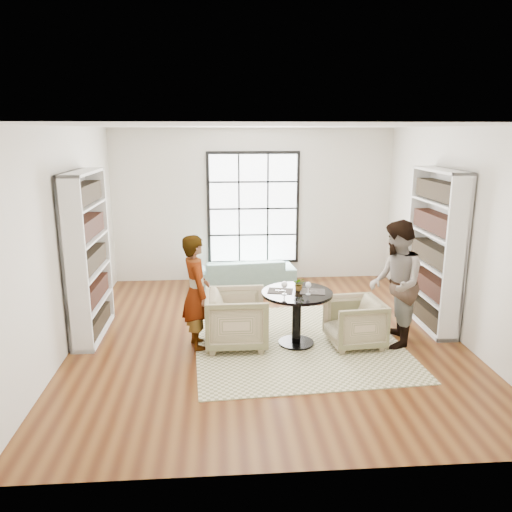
{
  "coord_description": "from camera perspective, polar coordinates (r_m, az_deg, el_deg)",
  "views": [
    {
      "loc": [
        -0.67,
        -6.78,
        2.93
      ],
      "look_at": [
        -0.14,
        0.4,
        1.13
      ],
      "focal_mm": 35.0,
      "sensor_mm": 36.0,
      "label": 1
    }
  ],
  "objects": [
    {
      "name": "ground",
      "position": [
        7.42,
        1.29,
        -9.21
      ],
      "size": [
        6.0,
        6.0,
        0.0
      ],
      "primitive_type": "plane",
      "color": "brown"
    },
    {
      "name": "rug",
      "position": [
        7.24,
        4.7,
        -9.79
      ],
      "size": [
        3.05,
        3.05,
        0.01
      ],
      "primitive_type": "cube",
      "rotation": [
        0.0,
        0.0,
        0.06
      ],
      "color": "beige",
      "rests_on": "ground"
    },
    {
      "name": "placemat_left",
      "position": [
        6.92,
        2.8,
        -4.0
      ],
      "size": [
        0.38,
        0.32,
        0.01
      ],
      "primitive_type": "cube",
      "rotation": [
        0.0,
        0.0,
        -0.2
      ],
      "color": "#272422",
      "rests_on": "pedestal_table"
    },
    {
      "name": "person_left",
      "position": [
        6.87,
        -6.85,
        -4.12
      ],
      "size": [
        0.52,
        0.66,
        1.6
      ],
      "primitive_type": "imported",
      "rotation": [
        0.0,
        0.0,
        1.83
      ],
      "color": "gray",
      "rests_on": "ground"
    },
    {
      "name": "cutlery_left",
      "position": [
        6.92,
        2.8,
        -3.95
      ],
      "size": [
        0.18,
        0.24,
        0.01
      ],
      "primitive_type": null,
      "rotation": [
        0.0,
        0.0,
        -0.2
      ],
      "color": "silver",
      "rests_on": "placemat_left"
    },
    {
      "name": "armchair_right",
      "position": [
        7.16,
        11.19,
        -7.44
      ],
      "size": [
        0.8,
        0.79,
        0.67
      ],
      "primitive_type": "imported",
      "rotation": [
        0.0,
        0.0,
        -1.48
      ],
      "color": "tan",
      "rests_on": "ground"
    },
    {
      "name": "room_shell",
      "position": [
        7.54,
        0.95,
        1.25
      ],
      "size": [
        6.0,
        6.01,
        6.0
      ],
      "color": "silver",
      "rests_on": "ground"
    },
    {
      "name": "wine_glass_left",
      "position": [
        6.75,
        3.26,
        -3.32
      ],
      "size": [
        0.08,
        0.08,
        0.19
      ],
      "color": "silver",
      "rests_on": "pedestal_table"
    },
    {
      "name": "flower_centerpiece",
      "position": [
        6.94,
        4.98,
        -3.22
      ],
      "size": [
        0.2,
        0.18,
        0.19
      ],
      "primitive_type": "imported",
      "rotation": [
        0.0,
        0.0,
        -0.26
      ],
      "color": "gray",
      "rests_on": "pedestal_table"
    },
    {
      "name": "cutlery_right",
      "position": [
        6.93,
        6.49,
        -4.0
      ],
      "size": [
        0.18,
        0.24,
        0.01
      ],
      "primitive_type": null,
      "rotation": [
        0.0,
        0.0,
        -0.2
      ],
      "color": "silver",
      "rests_on": "placemat_right"
    },
    {
      "name": "sofa",
      "position": [
        9.61,
        -1.4,
        -1.92
      ],
      "size": [
        1.99,
        0.94,
        0.56
      ],
      "primitive_type": "imported",
      "rotation": [
        0.0,
        0.0,
        3.24
      ],
      "color": "slate",
      "rests_on": "ground"
    },
    {
      "name": "pedestal_table",
      "position": [
        6.98,
        4.69,
        -5.78
      ],
      "size": [
        0.98,
        0.98,
        0.78
      ],
      "rotation": [
        0.0,
        0.0,
        -0.2
      ],
      "color": "black",
      "rests_on": "ground"
    },
    {
      "name": "placemat_right",
      "position": [
        6.93,
        6.49,
        -4.05
      ],
      "size": [
        0.38,
        0.32,
        0.01
      ],
      "primitive_type": "cube",
      "rotation": [
        0.0,
        0.0,
        -0.2
      ],
      "color": "#272422",
      "rests_on": "pedestal_table"
    },
    {
      "name": "armchair_left",
      "position": [
        7.0,
        -2.22,
        -7.2
      ],
      "size": [
        0.87,
        0.84,
        0.78
      ],
      "primitive_type": "imported",
      "rotation": [
        0.0,
        0.0,
        1.58
      ],
      "color": "tan",
      "rests_on": "ground"
    },
    {
      "name": "wine_glass_right",
      "position": [
        6.78,
        6.0,
        -3.36
      ],
      "size": [
        0.08,
        0.08,
        0.18
      ],
      "color": "silver",
      "rests_on": "pedestal_table"
    },
    {
      "name": "person_right",
      "position": [
        7.15,
        15.66,
        -3.1
      ],
      "size": [
        0.83,
        0.98,
        1.77
      ],
      "primitive_type": "imported",
      "rotation": [
        0.0,
        0.0,
        -1.78
      ],
      "color": "gray",
      "rests_on": "ground"
    }
  ]
}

